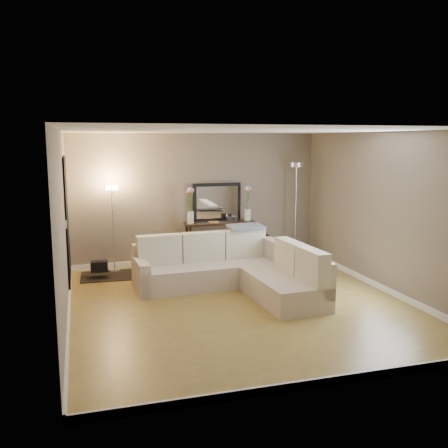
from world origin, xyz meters
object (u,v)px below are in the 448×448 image
object	(u,v)px
console_table	(216,241)
floor_lamp_unlit	(296,192)
floor_lamp_lit	(113,212)
sectional_sofa	(235,270)

from	to	relation	value
console_table	floor_lamp_unlit	world-z (taller)	floor_lamp_unlit
floor_lamp_lit	floor_lamp_unlit	size ratio (longest dim) A/B	0.81
console_table	floor_lamp_unlit	bearing A→B (deg)	-3.29
floor_lamp_lit	floor_lamp_unlit	xyz separation A→B (m)	(3.66, -0.09, 0.28)
sectional_sofa	floor_lamp_unlit	size ratio (longest dim) A/B	1.31
sectional_sofa	floor_lamp_lit	distance (m)	2.66
console_table	floor_lamp_lit	world-z (taller)	floor_lamp_lit
sectional_sofa	console_table	world-z (taller)	sectional_sofa
sectional_sofa	floor_lamp_lit	world-z (taller)	floor_lamp_lit
sectional_sofa	floor_lamp_unlit	bearing A→B (deg)	42.00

